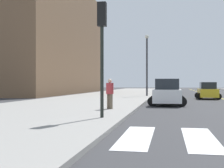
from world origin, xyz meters
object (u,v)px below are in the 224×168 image
object	(u,v)px
street_lamp	(147,59)
car_white_second	(167,93)
traffic_light_far_corner	(102,37)
car_yellow_fifth	(208,91)
pedestrian_walking_west	(110,92)

from	to	relation	value
street_lamp	car_white_second	bearing A→B (deg)	-79.62
traffic_light_far_corner	car_white_second	bearing A→B (deg)	74.92
car_yellow_fifth	street_lamp	size ratio (longest dim) A/B	0.54
car_white_second	street_lamp	bearing A→B (deg)	100.50
car_yellow_fifth	car_white_second	bearing A→B (deg)	-111.88
car_white_second	car_yellow_fifth	size ratio (longest dim) A/B	1.11
car_white_second	traffic_light_far_corner	xyz separation A→B (m)	(-2.62, -9.73, 2.64)
car_yellow_fifth	pedestrian_walking_west	xyz separation A→B (m)	(-7.05, -14.99, 0.28)
car_yellow_fifth	street_lamp	xyz separation A→B (m)	(-6.27, 3.23, 3.50)
car_white_second	car_yellow_fifth	xyz separation A→B (m)	(3.93, 9.52, -0.09)
traffic_light_far_corner	street_lamp	xyz separation A→B (m)	(0.29, 22.48, 0.77)
car_yellow_fifth	street_lamp	distance (m)	7.87
car_white_second	car_yellow_fifth	world-z (taller)	car_white_second
street_lamp	pedestrian_walking_west	bearing A→B (deg)	-92.46
pedestrian_walking_west	car_yellow_fifth	bearing A→B (deg)	94.89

